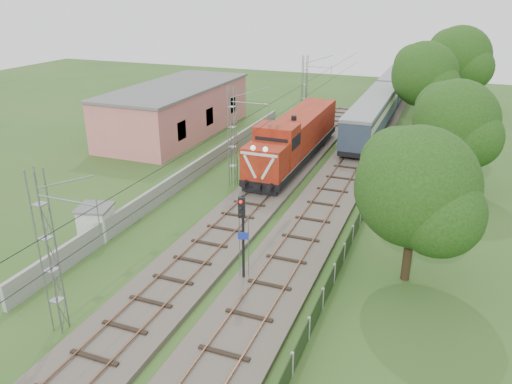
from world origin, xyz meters
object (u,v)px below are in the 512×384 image
at_px(coach_rake, 397,80).
at_px(relay_hut, 96,222).
at_px(locomotive, 295,138).
at_px(signal_post, 242,224).

xyz_separation_m(coach_rake, relay_hut, (-12.40, -52.72, -1.38)).
distance_m(locomotive, coach_rake, 34.41).
height_order(locomotive, coach_rake, locomotive).
xyz_separation_m(locomotive, relay_hut, (-7.40, -18.68, -1.31)).
xyz_separation_m(locomotive, signal_post, (3.40, -20.23, 1.13)).
relative_size(signal_post, relay_hut, 2.04).
bearing_deg(coach_rake, signal_post, -91.69).
bearing_deg(locomotive, signal_post, -80.45).
height_order(signal_post, relay_hut, signal_post).
bearing_deg(coach_rake, locomotive, -98.36).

